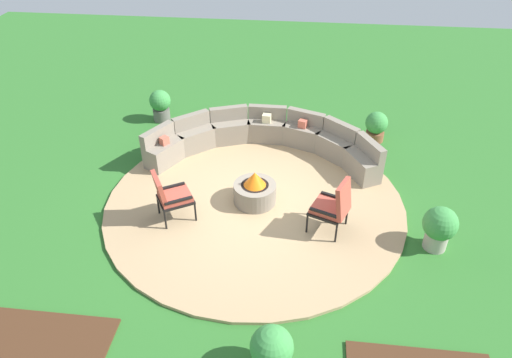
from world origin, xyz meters
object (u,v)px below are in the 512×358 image
Objects in this scene: potted_plant_0 at (439,227)px; potted_plant_1 at (376,126)px; lounge_chair_front_right at (334,205)px; potted_plant_2 at (272,349)px; lounge_chair_front_left at (170,195)px; potted_plant_3 at (160,104)px; fire_pit at (255,191)px; curved_stone_bench at (264,139)px.

potted_plant_0 is 3.69m from potted_plant_1.
lounge_chair_front_right is 2.97m from potted_plant_2.
lounge_chair_front_right is at bearing -107.37° from potted_plant_1.
potted_plant_2 is (2.08, -2.83, -0.19)m from lounge_chair_front_left.
potted_plant_0 is 3.72m from potted_plant_2.
potted_plant_3 is (-6.00, 4.05, -0.03)m from potted_plant_0.
potted_plant_2 is at bearing -134.62° from potted_plant_0.
potted_plant_3 is at bearing 167.75° from lounge_chair_front_left.
lounge_chair_front_left is 2.91m from lounge_chair_front_right.
fire_pit is 3.35m from potted_plant_0.
lounge_chair_front_left is at bearing 177.69° from potted_plant_0.
potted_plant_0 reaches higher than potted_plant_3.
potted_plant_3 is at bearing 145.97° from potted_plant_0.
potted_plant_3 is at bearing 116.84° from potted_plant_2.
lounge_chair_front_right is at bearing 73.67° from potted_plant_2.
lounge_chair_front_left is at bearing -71.32° from potted_plant_3.
lounge_chair_front_left reaches higher than curved_stone_bench.
potted_plant_2 is at bearing -106.90° from potted_plant_1.
fire_pit is 1.02× the size of potted_plant_3.
potted_plant_1 is at bearing 99.82° from lounge_chair_front_left.
potted_plant_3 is at bearing 154.00° from curved_stone_bench.
potted_plant_0 is 1.14× the size of potted_plant_1.
potted_plant_0 is at bearing -74.36° from lounge_chair_front_right.
curved_stone_bench is 2.69m from potted_plant_1.
potted_plant_1 is (1.07, 3.43, -0.23)m from lounge_chair_front_right.
fire_pit is at bearing 165.13° from potted_plant_0.
lounge_chair_front_left is (-1.45, -0.67, 0.27)m from fire_pit.
potted_plant_0 is at bearing -78.99° from potted_plant_1.
potted_plant_1 is at bearing 19.95° from curved_stone_bench.
curved_stone_bench is at bearing -160.05° from potted_plant_1.
potted_plant_0 is (1.78, -0.19, -0.15)m from lounge_chair_front_right.
potted_plant_0 is (3.24, -0.86, 0.14)m from fire_pit.
curved_stone_bench is 4.68× the size of lounge_chair_front_right.
fire_pit is 1.63m from lounge_chair_front_right.
lounge_chair_front_right reaches higher than potted_plant_1.
curved_stone_bench is 6.82× the size of potted_plant_2.
fire_pit is 4.22m from potted_plant_3.
curved_stone_bench is 6.25× the size of potted_plant_3.
lounge_chair_front_left is 1.23× the size of potted_plant_0.
lounge_chair_front_left is 0.95× the size of lounge_chair_front_right.
potted_plant_2 is at bearing -83.30° from curved_stone_bench.
potted_plant_1 is (2.53, 2.76, 0.07)m from fire_pit.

